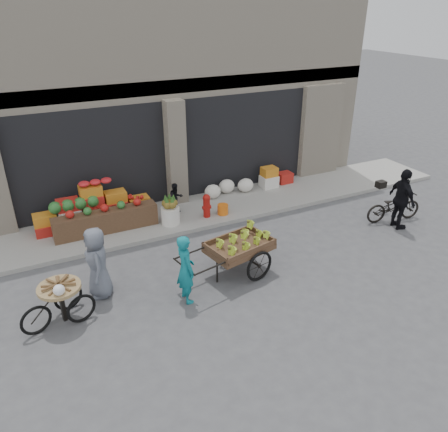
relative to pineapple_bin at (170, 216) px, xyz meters
name	(u,v)px	position (x,y,z in m)	size (l,w,h in m)	color
ground	(257,287)	(0.75, -3.60, -0.37)	(80.00, 80.00, 0.00)	#424244
sidewalk	(189,213)	(0.75, 0.50, -0.31)	(18.00, 2.20, 0.12)	gray
building	(142,81)	(0.75, 4.43, 3.00)	(14.00, 6.45, 7.00)	beige
fruit_display	(101,207)	(-1.73, 0.78, 0.30)	(3.10, 1.12, 1.24)	#AF1F18
pineapple_bin	(170,216)	(0.00, 0.00, 0.00)	(0.52, 0.52, 0.50)	silver
fire_hydrant	(207,205)	(1.10, -0.05, 0.13)	(0.22, 0.22, 0.71)	#A5140F
orange_bucket	(223,209)	(1.60, -0.10, -0.10)	(0.32, 0.32, 0.30)	orange
right_bay_goods	(255,182)	(3.36, 1.10, 0.04)	(3.35, 0.60, 0.70)	silver
seated_person	(176,198)	(0.40, 0.60, 0.21)	(0.45, 0.35, 0.93)	black
banana_cart	(238,245)	(0.60, -2.91, 0.39)	(2.66, 1.49, 1.05)	brown
vendor_woman	(186,269)	(-0.85, -3.33, 0.41)	(0.57, 0.37, 1.56)	#0F6F79
tricycle_cart	(61,297)	(-3.33, -2.88, 0.20)	(1.46, 1.06, 0.95)	#9E7F51
vendor_grey	(97,263)	(-2.46, -2.32, 0.44)	(0.79, 0.52, 1.63)	slate
bicycle	(394,206)	(5.98, -2.46, 0.08)	(0.60, 1.72, 0.90)	black
cyclist	(402,199)	(5.78, -2.86, 0.51)	(1.03, 0.43, 1.75)	black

